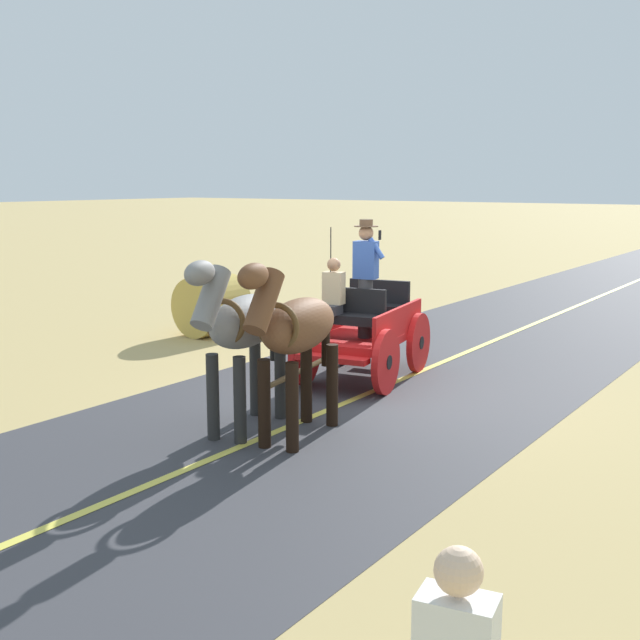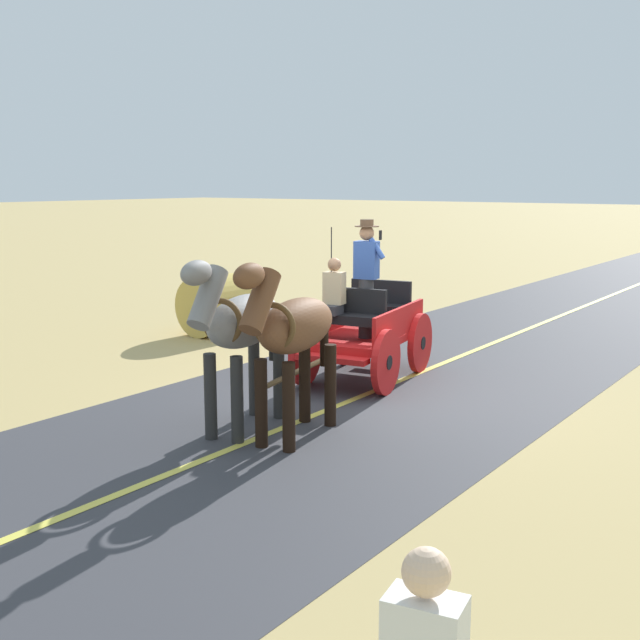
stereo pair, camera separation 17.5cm
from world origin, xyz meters
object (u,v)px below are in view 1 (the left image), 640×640
(horse_drawn_carriage, at_px, (362,328))
(horse_near_side, at_px, (295,331))
(hay_bale, at_px, (212,305))
(horse_off_side, at_px, (243,326))

(horse_drawn_carriage, xyz_separation_m, horse_near_side, (-0.88, 2.92, 0.51))
(horse_near_side, relative_size, hay_bale, 1.84)
(horse_off_side, distance_m, hay_bale, 6.38)
(horse_drawn_carriage, relative_size, horse_off_side, 2.04)
(horse_near_side, height_order, horse_off_side, same)
(horse_off_side, bearing_deg, horse_near_side, -169.93)
(horse_near_side, bearing_deg, hay_bale, -39.10)
(horse_drawn_carriage, bearing_deg, horse_near_side, 106.73)
(horse_drawn_carriage, distance_m, horse_off_side, 3.09)
(horse_drawn_carriage, bearing_deg, hay_bale, -17.18)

